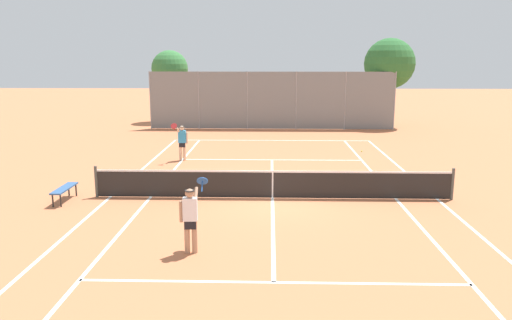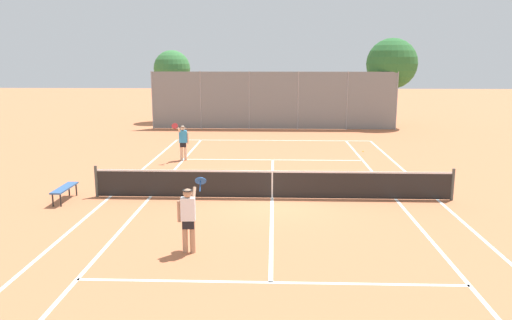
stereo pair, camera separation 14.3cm
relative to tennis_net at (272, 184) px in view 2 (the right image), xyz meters
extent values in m
plane|color=#C67047|center=(0.00, 0.00, -0.51)|extent=(120.00, 120.00, 0.00)
cube|color=white|center=(0.00, 11.90, -0.51)|extent=(11.00, 0.10, 0.01)
cube|color=white|center=(-5.50, 0.00, -0.51)|extent=(0.10, 23.80, 0.01)
cube|color=white|center=(5.50, 0.00, -0.51)|extent=(0.10, 23.80, 0.01)
cube|color=white|center=(-4.13, 0.00, -0.51)|extent=(0.10, 23.80, 0.01)
cube|color=white|center=(4.13, 0.00, -0.51)|extent=(0.10, 23.80, 0.01)
cube|color=white|center=(0.00, -6.40, -0.51)|extent=(8.26, 0.10, 0.01)
cube|color=white|center=(0.00, 6.40, -0.51)|extent=(8.26, 0.10, 0.01)
cube|color=white|center=(0.00, 0.00, -0.51)|extent=(0.10, 12.80, 0.01)
cylinder|color=#474C47|center=(-5.95, 0.00, 0.03)|extent=(0.10, 0.10, 1.07)
cylinder|color=#474C47|center=(5.95, 0.00, 0.03)|extent=(0.10, 0.10, 1.07)
cube|color=black|center=(0.00, 0.00, -0.04)|extent=(11.90, 0.02, 0.89)
cube|color=white|center=(0.00, 0.00, 0.41)|extent=(11.90, 0.03, 0.06)
cube|color=white|center=(0.00, 0.00, -0.06)|extent=(0.05, 0.03, 0.89)
cylinder|color=tan|center=(-2.08, -4.82, -0.10)|extent=(0.13, 0.13, 0.82)
cylinder|color=tan|center=(-1.90, -4.81, -0.10)|extent=(0.13, 0.13, 0.82)
cube|color=black|center=(-1.99, -4.82, 0.23)|extent=(0.29, 0.19, 0.24)
cube|color=white|center=(-1.99, -4.82, 0.59)|extent=(0.35, 0.22, 0.56)
sphere|color=tan|center=(-1.99, -4.82, 0.98)|extent=(0.22, 0.22, 0.22)
cylinder|color=black|center=(-1.99, -4.82, 1.05)|extent=(0.23, 0.23, 0.02)
cylinder|color=tan|center=(-2.21, -4.83, 0.53)|extent=(0.08, 0.08, 0.52)
cylinder|color=tan|center=(-1.87, -4.67, 0.88)|extent=(0.10, 0.46, 0.35)
cylinder|color=#1E4C99|center=(-1.75, -4.41, 1.04)|extent=(0.04, 0.25, 0.22)
cylinder|color=#1E4C99|center=(-1.75, -4.29, 1.15)|extent=(0.29, 0.21, 0.23)
cylinder|color=beige|center=(-4.01, 6.19, -0.10)|extent=(0.13, 0.13, 0.82)
cylinder|color=beige|center=(-4.19, 6.19, -0.10)|extent=(0.13, 0.13, 0.82)
cube|color=black|center=(-4.10, 6.19, 0.23)|extent=(0.28, 0.18, 0.24)
cube|color=#3399D8|center=(-4.10, 6.19, 0.59)|extent=(0.34, 0.20, 0.56)
sphere|color=beige|center=(-4.10, 6.19, 0.98)|extent=(0.22, 0.22, 0.22)
cylinder|color=black|center=(-4.10, 6.19, 1.05)|extent=(0.23, 0.23, 0.02)
cylinder|color=beige|center=(-3.88, 6.19, 0.53)|extent=(0.08, 0.08, 0.52)
cylinder|color=beige|center=(-4.23, 6.05, 0.88)|extent=(0.08, 0.46, 0.35)
cylinder|color=maroon|center=(-4.36, 5.79, 1.04)|extent=(0.03, 0.25, 0.22)
cylinder|color=maroon|center=(-4.36, 5.67, 1.15)|extent=(0.28, 0.20, 0.23)
sphere|color=#D1DB33|center=(4.51, 8.54, -0.48)|extent=(0.07, 0.07, 0.07)
sphere|color=#D1DB33|center=(4.96, 2.19, -0.48)|extent=(0.07, 0.07, 0.07)
cube|color=#33598C|center=(-6.82, -0.55, -0.07)|extent=(0.36, 1.50, 0.05)
cylinder|color=#262626|center=(-6.69, 0.09, -0.30)|extent=(0.05, 0.05, 0.41)
cylinder|color=#262626|center=(-6.69, -1.19, -0.30)|extent=(0.05, 0.05, 0.41)
cylinder|color=#262626|center=(-6.95, 0.09, -0.30)|extent=(0.05, 0.05, 0.41)
cylinder|color=#262626|center=(-6.95, -1.19, -0.30)|extent=(0.05, 0.05, 0.41)
cylinder|color=gray|center=(-7.97, 16.50, 1.37)|extent=(0.08, 0.08, 3.76)
cylinder|color=gray|center=(-4.78, 16.50, 1.37)|extent=(0.08, 0.08, 3.76)
cylinder|color=gray|center=(-1.59, 16.50, 1.37)|extent=(0.08, 0.08, 3.76)
cylinder|color=gray|center=(1.59, 16.50, 1.37)|extent=(0.08, 0.08, 3.76)
cylinder|color=gray|center=(4.78, 16.50, 1.37)|extent=(0.08, 0.08, 3.76)
cylinder|color=gray|center=(7.97, 16.50, 1.37)|extent=(0.08, 0.08, 3.76)
cube|color=slate|center=(0.00, 16.50, 1.37)|extent=(15.95, 0.02, 3.72)
cylinder|color=brown|center=(-7.36, 20.24, 0.95)|extent=(0.29, 0.29, 2.93)
sphere|color=#387A3D|center=(-7.36, 20.24, 3.33)|extent=(2.62, 2.62, 2.62)
sphere|color=#387A3D|center=(-7.18, 20.28, 3.01)|extent=(1.53, 1.53, 1.53)
cylinder|color=brown|center=(7.88, 18.07, 1.02)|extent=(0.20, 0.20, 3.05)
sphere|color=#2D6B33|center=(7.88, 18.07, 3.72)|extent=(3.37, 3.37, 3.37)
sphere|color=#2D6B33|center=(8.05, 18.27, 3.30)|extent=(2.03, 2.03, 2.03)
camera|label=1|loc=(-0.10, -16.15, 4.13)|focal=35.00mm
camera|label=2|loc=(0.05, -16.14, 4.13)|focal=35.00mm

